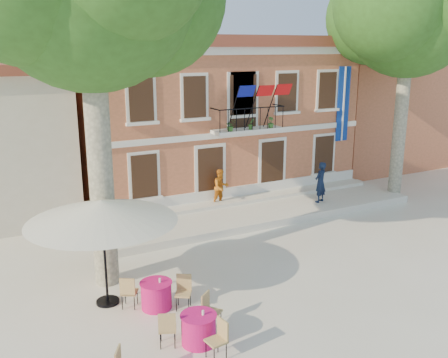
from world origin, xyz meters
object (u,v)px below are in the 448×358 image
pedestrian_orange (221,187)px  patio_umbrella (102,211)px  pedestrian_navy (320,182)px  cafe_table_0 (156,294)px  cafe_table_1 (199,328)px  plane_tree_east (410,12)px

pedestrian_orange → patio_umbrella: bearing=-146.7°
patio_umbrella → pedestrian_navy: (10.65, 4.06, -1.52)m
cafe_table_0 → pedestrian_navy: bearing=27.5°
pedestrian_navy → pedestrian_orange: bearing=-44.3°
pedestrian_orange → cafe_table_0: (-5.40, -6.58, -0.68)m
patio_umbrella → cafe_table_0: (1.13, -0.90, -2.31)m
cafe_table_0 → cafe_table_1: 2.13m
plane_tree_east → cafe_table_0: (-13.77, -4.68, -8.05)m
patio_umbrella → pedestrian_orange: 8.81m
pedestrian_navy → plane_tree_east: bearing=153.6°
plane_tree_east → pedestrian_orange: plane_tree_east is taller
plane_tree_east → patio_umbrella: 16.42m
pedestrian_navy → cafe_table_0: (-9.51, -4.96, -0.79)m
pedestrian_navy → pedestrian_orange: pedestrian_navy is taller
patio_umbrella → pedestrian_navy: bearing=20.9°
pedestrian_orange → cafe_table_0: pedestrian_orange is taller
plane_tree_east → pedestrian_navy: 8.42m
pedestrian_orange → cafe_table_0: bearing=-137.0°
pedestrian_navy → pedestrian_orange: 4.43m
plane_tree_east → cafe_table_0: plane_tree_east is taller
plane_tree_east → pedestrian_orange: size_ratio=7.11×
pedestrian_navy → pedestrian_orange: (-4.12, 1.63, -0.11)m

